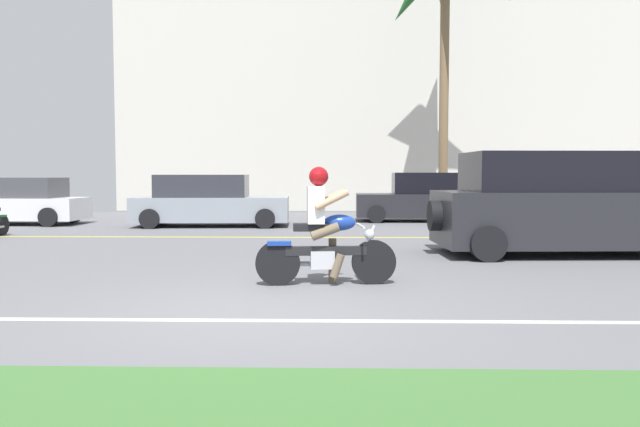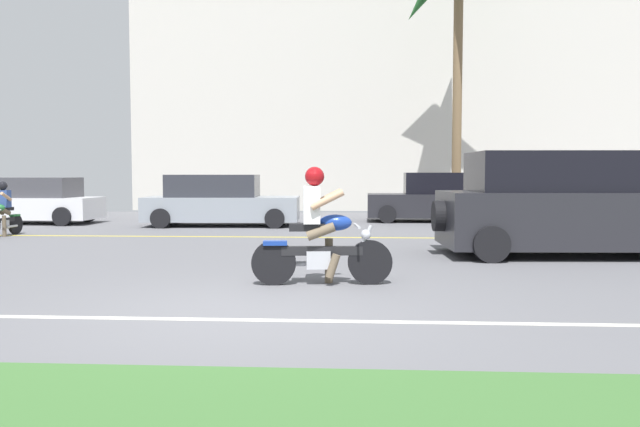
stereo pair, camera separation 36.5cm
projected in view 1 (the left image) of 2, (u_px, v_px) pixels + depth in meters
The scene contains 9 objects.
ground at pixel (283, 272), 9.97m from camera, with size 56.00×30.00×0.04m, color slate.
lane_line_near at pixel (255, 320), 6.55m from camera, with size 50.40×0.12×0.01m, color silver.
lane_line_far at pixel (301, 237), 15.14m from camera, with size 50.40×0.12×0.01m, color yellow.
motorcyclist at pixel (325, 235), 8.65m from camera, with size 1.95×0.64×1.63m.
suv_nearby at pixel (556, 205), 11.92m from camera, with size 4.77×2.41×1.94m.
parked_car_0 at pixel (12, 202), 19.01m from camera, with size 4.54×1.92×1.42m.
parked_car_1 at pixel (209, 202), 18.38m from camera, with size 4.55×2.13×1.51m.
parked_car_2 at pixel (427, 199), 20.24m from camera, with size 4.43×1.87×1.57m.
building_far at pixel (374, 107), 27.59m from camera, with size 21.68×4.00×8.95m, color beige.
Camera 1 is at (0.83, -6.88, 1.53)m, focal length 35.23 mm.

